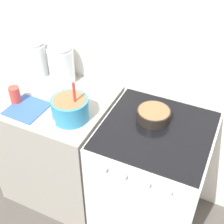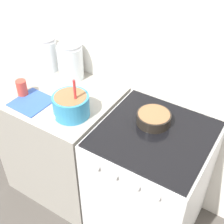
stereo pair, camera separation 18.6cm
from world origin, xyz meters
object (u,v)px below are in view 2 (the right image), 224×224
(baking_pan, at_px, (154,118))
(tin_can, at_px, (22,88))
(stove, at_px, (149,182))
(storage_jar_middle, at_px, (71,64))
(mixing_bowl, at_px, (71,104))
(storage_jar_left, at_px, (48,56))

(baking_pan, height_order, tin_can, tin_can)
(stove, height_order, tin_can, tin_can)
(baking_pan, distance_m, storage_jar_middle, 0.74)
(mixing_bowl, relative_size, tin_can, 2.39)
(storage_jar_left, height_order, tin_can, storage_jar_left)
(storage_jar_middle, bearing_deg, storage_jar_left, 180.00)
(mixing_bowl, xyz_separation_m, storage_jar_middle, (-0.26, 0.34, 0.03))
(storage_jar_left, relative_size, tin_can, 2.25)
(stove, xyz_separation_m, tin_can, (-0.91, -0.13, 0.50))
(mixing_bowl, height_order, storage_jar_middle, mixing_bowl)
(stove, height_order, storage_jar_left, storage_jar_left)
(baking_pan, bearing_deg, mixing_bowl, -156.59)
(baking_pan, bearing_deg, storage_jar_middle, 169.16)
(baking_pan, bearing_deg, tin_can, -166.32)
(tin_can, bearing_deg, storage_jar_left, 101.16)
(stove, relative_size, storage_jar_middle, 3.41)
(stove, bearing_deg, tin_can, -171.79)
(tin_can, bearing_deg, stove, 8.21)
(storage_jar_left, bearing_deg, baking_pan, -8.45)
(baking_pan, xyz_separation_m, storage_jar_left, (-0.93, 0.14, 0.07))
(baking_pan, height_order, storage_jar_middle, storage_jar_middle)
(mixing_bowl, relative_size, storage_jar_middle, 1.02)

